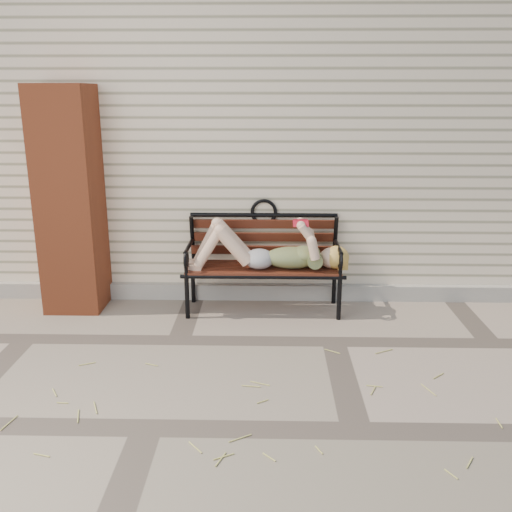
{
  "coord_description": "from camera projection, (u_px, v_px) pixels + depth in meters",
  "views": [
    {
      "loc": [
        -0.53,
        -4.22,
        1.93
      ],
      "look_at": [
        -0.64,
        0.44,
        0.59
      ],
      "focal_mm": 40.0,
      "sensor_mm": 36.0,
      "label": 1
    }
  ],
  "objects": [
    {
      "name": "garden_bench",
      "position": [
        263.0,
        250.0,
        5.17
      ],
      "size": [
        1.51,
        0.6,
        0.98
      ],
      "color": "black",
      "rests_on": "ground"
    },
    {
      "name": "ground",
      "position": [
        334.0,
        342.0,
        4.58
      ],
      "size": [
        80.0,
        80.0,
        0.0
      ],
      "primitive_type": "plane",
      "color": "gray",
      "rests_on": "ground"
    },
    {
      "name": "straw_scatter",
      "position": [
        237.0,
        401.0,
        3.68
      ],
      "size": [
        2.79,
        1.72,
        0.01
      ],
      "color": "tan",
      "rests_on": "ground"
    },
    {
      "name": "reading_woman",
      "position": [
        265.0,
        250.0,
        5.05
      ],
      "size": [
        1.43,
        0.32,
        0.45
      ],
      "color": "#0B3A4D",
      "rests_on": "ground"
    },
    {
      "name": "house_wall",
      "position": [
        312.0,
        128.0,
        7.04
      ],
      "size": [
        8.0,
        4.0,
        3.0
      ],
      "primitive_type": "cube",
      "color": "beige",
      "rests_on": "ground"
    },
    {
      "name": "foundation_strip",
      "position": [
        323.0,
        292.0,
        5.49
      ],
      "size": [
        8.0,
        0.1,
        0.15
      ],
      "primitive_type": "cube",
      "color": "#ADA99D",
      "rests_on": "ground"
    },
    {
      "name": "brick_pillar",
      "position": [
        70.0,
        201.0,
        5.07
      ],
      "size": [
        0.5,
        0.5,
        2.0
      ],
      "primitive_type": "cube",
      "color": "#A94826",
      "rests_on": "ground"
    }
  ]
}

